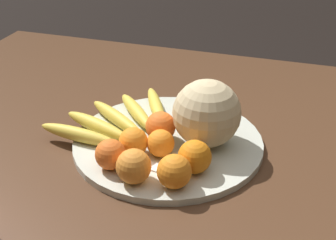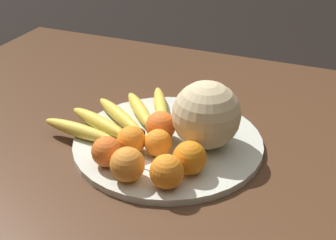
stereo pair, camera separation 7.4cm
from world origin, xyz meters
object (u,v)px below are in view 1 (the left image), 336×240
object	(u,v)px
banana_bunch	(117,119)
produce_tag	(162,169)
kitchen_table	(167,171)
orange_side_extra	(161,126)
orange_top_small	(161,143)
fruit_bowl	(168,142)
orange_front_right	(174,171)
orange_back_left	(133,142)
melon	(207,113)
orange_mid_center	(111,154)
orange_front_left	(134,166)
orange_back_right	(195,157)

from	to	relation	value
banana_bunch	produce_tag	distance (m)	0.21
kitchen_table	orange_side_extra	xyz separation A→B (m)	(-0.01, -0.02, 0.13)
banana_bunch	produce_tag	xyz separation A→B (m)	(0.15, -0.14, -0.01)
banana_bunch	orange_top_small	size ratio (longest dim) A/B	5.10
kitchen_table	banana_bunch	distance (m)	0.17
fruit_bowl	orange_front_right	bearing A→B (deg)	-68.43
fruit_bowl	orange_back_left	bearing A→B (deg)	-123.57
banana_bunch	orange_front_right	xyz separation A→B (m)	(0.19, -0.18, 0.02)
melon	orange_side_extra	distance (m)	0.11
fruit_bowl	orange_top_small	xyz separation A→B (m)	(0.00, -0.06, 0.04)
fruit_bowl	orange_front_right	size ratio (longest dim) A/B	6.30
orange_top_small	produce_tag	distance (m)	0.06
kitchen_table	orange_side_extra	distance (m)	0.13
kitchen_table	orange_side_extra	world-z (taller)	orange_side_extra
orange_mid_center	orange_back_left	world-z (taller)	orange_mid_center
kitchen_table	fruit_bowl	bearing A→B (deg)	-64.34
orange_back_left	produce_tag	world-z (taller)	orange_back_left
melon	orange_front_right	distance (m)	0.17
orange_front_left	orange_front_right	size ratio (longest dim) A/B	1.03
orange_back_right	orange_side_extra	xyz separation A→B (m)	(-0.10, 0.09, -0.00)
fruit_bowl	orange_front_left	bearing A→B (deg)	-95.96
orange_front_left	orange_side_extra	xyz separation A→B (m)	(0.00, 0.16, -0.00)
kitchen_table	orange_top_small	bearing A→B (deg)	-82.73
orange_top_small	produce_tag	xyz separation A→B (m)	(0.02, -0.05, -0.03)
banana_bunch	orange_front_left	size ratio (longest dim) A/B	4.33
kitchen_table	orange_front_left	xyz separation A→B (m)	(-0.01, -0.18, 0.13)
fruit_bowl	produce_tag	size ratio (longest dim) A/B	4.51
melon	orange_back_left	xyz separation A→B (m)	(-0.13, -0.09, -0.04)
orange_back_right	orange_top_small	size ratio (longest dim) A/B	1.16
orange_top_small	orange_side_extra	distance (m)	0.06
orange_front_left	orange_back_left	distance (m)	0.09
fruit_bowl	orange_back_right	xyz separation A→B (m)	(0.09, -0.10, 0.04)
orange_front_left	orange_back_right	distance (m)	0.12
kitchen_table	orange_back_left	distance (m)	0.16
orange_mid_center	orange_back_left	size ratio (longest dim) A/B	1.02
orange_mid_center	kitchen_table	bearing A→B (deg)	64.11
banana_bunch	orange_mid_center	world-z (taller)	orange_mid_center
orange_back_left	orange_top_small	xyz separation A→B (m)	(0.05, 0.01, -0.00)
orange_top_small	orange_side_extra	size ratio (longest dim) A/B	0.87
melon	banana_bunch	xyz separation A→B (m)	(-0.21, 0.01, -0.06)
orange_back_left	produce_tag	bearing A→B (deg)	-25.13
kitchen_table	orange_front_left	distance (m)	0.22
orange_front_right	produce_tag	bearing A→B (deg)	131.74
banana_bunch	orange_front_right	bearing A→B (deg)	171.34
orange_back_left	produce_tag	size ratio (longest dim) A/B	0.66
banana_bunch	orange_back_right	bearing A→B (deg)	-174.88
melon	banana_bunch	distance (m)	0.22
melon	orange_mid_center	xyz separation A→B (m)	(-0.16, -0.15, -0.04)
fruit_bowl	orange_back_left	xyz separation A→B (m)	(-0.05, -0.08, 0.04)
melon	orange_mid_center	distance (m)	0.22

